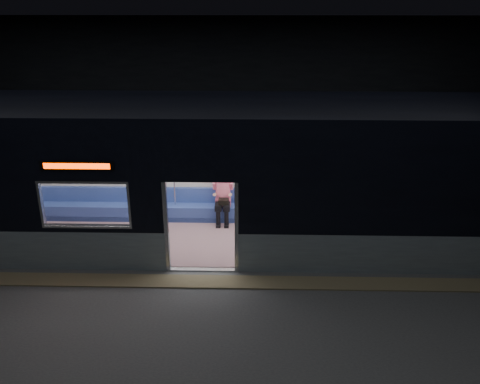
{
  "coord_description": "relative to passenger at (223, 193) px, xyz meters",
  "views": [
    {
      "loc": [
        1.06,
        -8.55,
        5.62
      ],
      "look_at": [
        0.78,
        2.3,
        1.34
      ],
      "focal_mm": 38.0,
      "sensor_mm": 36.0,
      "label": 1
    }
  ],
  "objects": [
    {
      "name": "transit_map",
      "position": [
        4.55,
        0.31,
        0.64
      ],
      "size": [
        0.9,
        0.03,
        0.58
      ],
      "primitive_type": "cube",
      "color": "white",
      "rests_on": "metro_car"
    },
    {
      "name": "station_envelope",
      "position": [
        -0.31,
        -3.55,
        2.86
      ],
      "size": [
        24.0,
        14.0,
        5.0
      ],
      "color": "black",
      "rests_on": "station_floor"
    },
    {
      "name": "passenger",
      "position": [
        0.0,
        0.0,
        0.0
      ],
      "size": [
        0.45,
        0.72,
        1.38
      ],
      "rotation": [
        0.0,
        0.0,
        0.2
      ],
      "color": "black",
      "rests_on": "metro_car"
    },
    {
      "name": "tactile_strip",
      "position": [
        -0.31,
        -3.0,
        -0.79
      ],
      "size": [
        22.8,
        0.5,
        0.03
      ],
      "primitive_type": "cube",
      "color": "#8C7F59",
      "rests_on": "station_floor"
    },
    {
      "name": "handbag",
      "position": [
        0.03,
        -0.23,
        -0.13
      ],
      "size": [
        0.32,
        0.3,
        0.13
      ],
      "primitive_type": "cube",
      "rotation": [
        0.0,
        0.0,
        -0.37
      ],
      "color": "black",
      "rests_on": "passenger"
    },
    {
      "name": "metro_car",
      "position": [
        -0.31,
        -1.0,
        1.04
      ],
      "size": [
        18.0,
        3.04,
        3.35
      ],
      "color": "#90A3AB",
      "rests_on": "station_floor"
    },
    {
      "name": "station_floor",
      "position": [
        -0.31,
        -3.55,
        -0.81
      ],
      "size": [
        24.0,
        14.0,
        0.01
      ],
      "primitive_type": "cube",
      "color": "#47494C",
      "rests_on": "ground"
    }
  ]
}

